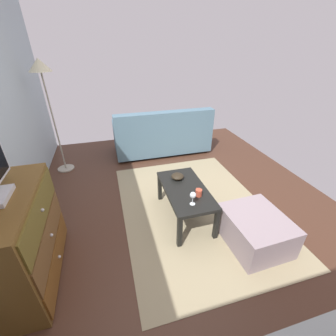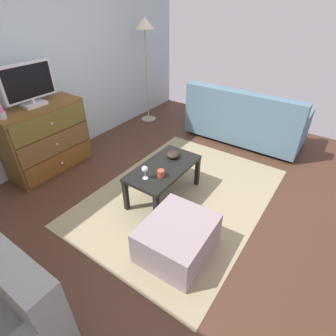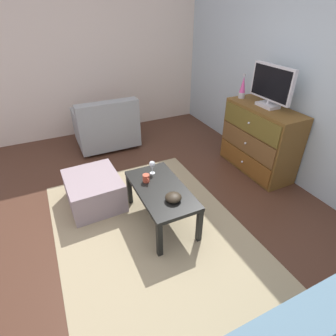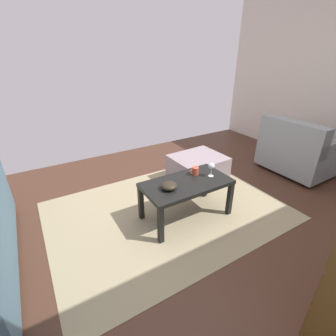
# 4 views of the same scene
# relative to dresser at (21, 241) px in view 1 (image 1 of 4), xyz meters

# --- Properties ---
(ground_plane) EXTENTS (5.99, 4.42, 0.05)m
(ground_plane) POSITION_rel_dresser_xyz_m (0.33, -1.66, -0.49)
(ground_plane) COLOR #482C1E
(area_rug) EXTENTS (2.60, 1.90, 0.01)m
(area_rug) POSITION_rel_dresser_xyz_m (0.53, -1.86, -0.46)
(area_rug) COLOR #9B8D6B
(area_rug) RESTS_ON ground_plane
(dresser) EXTENTS (1.09, 0.49, 0.94)m
(dresser) POSITION_rel_dresser_xyz_m (0.00, 0.00, 0.00)
(dresser) COLOR brown
(dresser) RESTS_ON ground_plane
(coffee_table) EXTENTS (0.94, 0.50, 0.44)m
(coffee_table) POSITION_rel_dresser_xyz_m (0.40, -1.68, -0.09)
(coffee_table) COLOR black
(coffee_table) RESTS_ON ground_plane
(wine_glass) EXTENTS (0.07, 0.07, 0.16)m
(wine_glass) POSITION_rel_dresser_xyz_m (0.10, -1.65, 0.09)
(wine_glass) COLOR silver
(wine_glass) RESTS_ON coffee_table
(mug) EXTENTS (0.11, 0.08, 0.09)m
(mug) POSITION_rel_dresser_xyz_m (0.22, -1.77, 0.01)
(mug) COLOR #BD4B33
(mug) RESTS_ON coffee_table
(bowl_decorative) EXTENTS (0.16, 0.16, 0.07)m
(bowl_decorative) POSITION_rel_dresser_xyz_m (0.64, -1.65, 0.01)
(bowl_decorative) COLOR black
(bowl_decorative) RESTS_ON coffee_table
(couch_large) EXTENTS (0.85, 1.87, 0.90)m
(couch_large) POSITION_rel_dresser_xyz_m (2.40, -1.90, -0.12)
(couch_large) COLOR #332319
(couch_large) RESTS_ON ground_plane
(ottoman) EXTENTS (0.72, 0.62, 0.37)m
(ottoman) POSITION_rel_dresser_xyz_m (-0.22, -2.28, -0.29)
(ottoman) COLOR gray
(ottoman) RESTS_ON ground_plane
(standing_lamp) EXTENTS (0.32, 0.32, 1.80)m
(standing_lamp) POSITION_rel_dresser_xyz_m (2.16, -0.05, 1.07)
(standing_lamp) COLOR #A59E8C
(standing_lamp) RESTS_ON ground_plane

